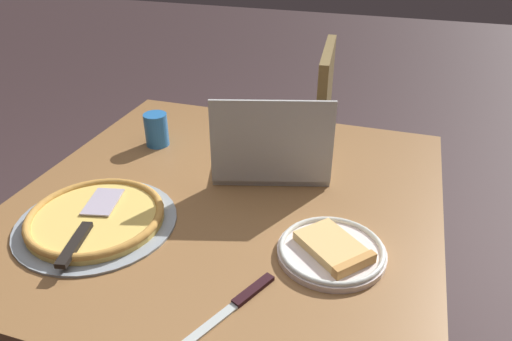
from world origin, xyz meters
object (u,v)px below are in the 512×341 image
at_px(table_knife, 237,303).
at_px(drink_cup, 156,129).
at_px(dining_table, 228,218).
at_px(laptop, 271,155).
at_px(chair_near, 292,138).
at_px(pizza_plate, 332,250).
at_px(pizza_tray, 96,218).

bearing_deg(table_knife, drink_cup, 39.65).
relative_size(dining_table, drink_cup, 10.57).
xyz_separation_m(laptop, drink_cup, (0.05, 0.38, 0.00)).
height_order(laptop, chair_near, laptop).
bearing_deg(pizza_plate, drink_cup, 59.42).
xyz_separation_m(table_knife, chair_near, (1.20, 0.18, -0.24)).
distance_m(pizza_tray, chair_near, 1.12).
bearing_deg(dining_table, laptop, -24.18).
distance_m(pizza_plate, pizza_tray, 0.55).
xyz_separation_m(pizza_plate, drink_cup, (0.36, 0.61, 0.04)).
bearing_deg(dining_table, pizza_tray, 128.93).
bearing_deg(chair_near, table_knife, -171.39).
xyz_separation_m(dining_table, chair_near, (0.86, 0.03, -0.17)).
height_order(laptop, drink_cup, laptop).
distance_m(table_knife, chair_near, 1.24).
bearing_deg(dining_table, table_knife, -156.56).
bearing_deg(table_knife, laptop, 8.93).
height_order(laptop, pizza_tray, laptop).
height_order(dining_table, drink_cup, drink_cup).
xyz_separation_m(table_knife, drink_cup, (0.56, 0.46, 0.05)).
bearing_deg(drink_cup, dining_table, -124.07).
bearing_deg(pizza_plate, chair_near, 18.07).
bearing_deg(chair_near, pizza_plate, -161.93).
distance_m(laptop, chair_near, 0.77).
bearing_deg(dining_table, drink_cup, 55.93).
xyz_separation_m(dining_table, laptop, (0.16, -0.07, 0.12)).
xyz_separation_m(laptop, pizza_tray, (-0.36, 0.32, -0.03)).
relative_size(dining_table, pizza_tray, 2.86).
distance_m(pizza_plate, table_knife, 0.25).
distance_m(pizza_tray, table_knife, 0.43).
height_order(drink_cup, chair_near, chair_near).
height_order(dining_table, pizza_plate, pizza_plate).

